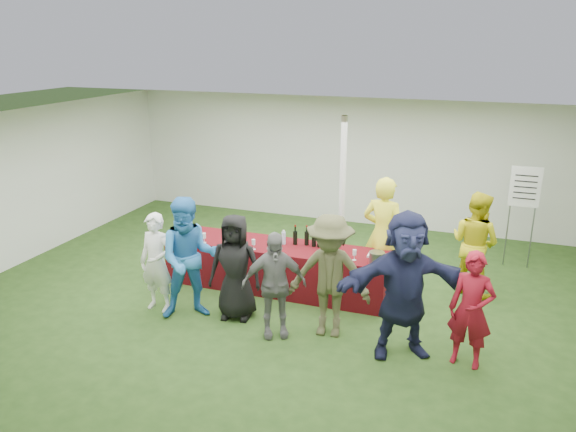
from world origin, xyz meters
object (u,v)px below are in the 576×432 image
(serving_table, at_px, (276,267))
(customer_6, at_px, (471,310))
(staff_back, at_px, (475,243))
(customer_0, at_px, (157,263))
(dump_bucket, at_px, (377,258))
(customer_3, at_px, (274,285))
(customer_5, at_px, (405,285))
(wine_list_sign, at_px, (524,195))
(customer_1, at_px, (190,258))
(customer_2, at_px, (235,267))
(staff_pourer, at_px, (383,235))
(customer_4, at_px, (330,276))

(serving_table, xyz_separation_m, customer_6, (3.01, -1.24, 0.36))
(staff_back, distance_m, customer_0, 4.86)
(dump_bucket, relative_size, customer_3, 0.15)
(customer_3, xyz_separation_m, customer_5, (1.70, 0.11, 0.21))
(wine_list_sign, xyz_separation_m, customer_0, (-5.03, -3.58, -0.57))
(dump_bucket, xyz_separation_m, staff_back, (1.30, 1.17, -0.02))
(customer_1, height_order, customer_2, customer_1)
(customer_2, height_order, customer_3, customer_2)
(customer_0, xyz_separation_m, customer_1, (0.57, -0.02, 0.15))
(customer_5, relative_size, customer_6, 1.29)
(serving_table, distance_m, customer_3, 1.51)
(dump_bucket, distance_m, customer_0, 3.20)
(dump_bucket, distance_m, customer_6, 1.70)
(dump_bucket, bearing_deg, customer_2, -155.06)
(wine_list_sign, distance_m, customer_1, 5.74)
(dump_bucket, bearing_deg, customer_0, -161.00)
(staff_back, bearing_deg, customer_0, 57.58)
(customer_5, bearing_deg, customer_3, 159.27)
(wine_list_sign, bearing_deg, customer_6, -100.22)
(customer_1, xyz_separation_m, customer_6, (3.82, 0.05, -0.16))
(customer_0, bearing_deg, customer_2, 11.88)
(customer_0, relative_size, customer_6, 1.01)
(wine_list_sign, height_order, customer_6, wine_list_sign)
(dump_bucket, xyz_separation_m, wine_list_sign, (2.00, 2.53, 0.48))
(customer_1, bearing_deg, customer_5, -29.47)
(staff_pourer, height_order, customer_3, staff_pourer)
(serving_table, bearing_deg, dump_bucket, -7.62)
(customer_1, bearing_deg, staff_back, 0.94)
(staff_pourer, bearing_deg, customer_1, 47.79)
(staff_pourer, xyz_separation_m, customer_3, (-1.09, -1.90, -0.19))
(dump_bucket, bearing_deg, wine_list_sign, 51.69)
(serving_table, height_order, staff_pourer, staff_pourer)
(wine_list_sign, height_order, customer_4, wine_list_sign)
(customer_4, bearing_deg, customer_2, 173.64)
(customer_2, relative_size, customer_4, 0.90)
(serving_table, relative_size, customer_3, 2.43)
(serving_table, xyz_separation_m, dump_bucket, (1.65, -0.22, 0.46))
(customer_4, height_order, customer_6, customer_4)
(customer_1, relative_size, customer_5, 0.94)
(staff_pourer, bearing_deg, wine_list_sign, -128.03)
(staff_pourer, xyz_separation_m, staff_back, (1.36, 0.43, -0.11))
(dump_bucket, bearing_deg, customer_5, -62.09)
(staff_pourer, height_order, staff_back, staff_pourer)
(staff_pourer, xyz_separation_m, customer_5, (0.61, -1.79, 0.02))
(customer_5, bearing_deg, serving_table, 125.53)
(customer_2, distance_m, customer_4, 1.40)
(staff_back, relative_size, customer_3, 1.12)
(customer_2, height_order, customer_4, customer_4)
(staff_back, xyz_separation_m, customer_2, (-3.15, -2.03, -0.05))
(staff_pourer, relative_size, customer_2, 1.21)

